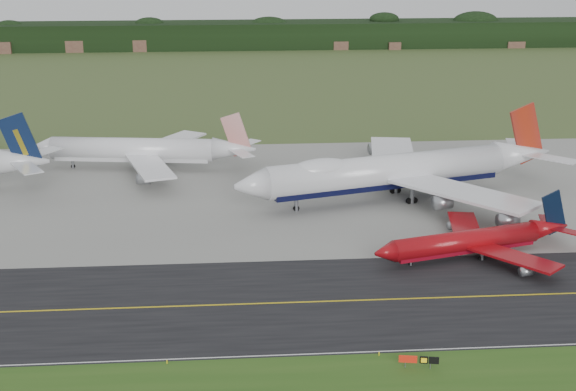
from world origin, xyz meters
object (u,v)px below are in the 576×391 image
at_px(jet_ba_747, 398,170).
at_px(taxiway_sign, 419,360).
at_px(jet_star_tail, 144,150).
at_px(jet_red_737, 476,240).

bearing_deg(jet_ba_747, taxiway_sign, -99.33).
bearing_deg(jet_star_tail, jet_ba_747, -25.53).
relative_size(jet_ba_747, taxiway_sign, 14.18).
height_order(jet_ba_747, jet_red_737, jet_ba_747).
distance_m(jet_ba_747, jet_star_tail, 59.87).
bearing_deg(taxiway_sign, jet_star_tail, 114.83).
distance_m(jet_star_tail, taxiway_sign, 102.44).
bearing_deg(taxiway_sign, jet_ba_747, 80.67).
relative_size(jet_red_737, jet_star_tail, 0.71).
bearing_deg(jet_ba_747, jet_star_tail, 154.47).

